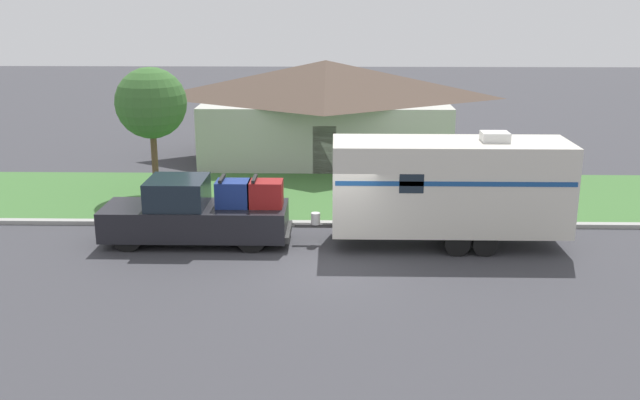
% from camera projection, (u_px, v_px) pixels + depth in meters
% --- Properties ---
extents(ground_plane, '(120.00, 120.00, 0.00)m').
position_uv_depth(ground_plane, '(332.00, 267.00, 20.18)').
color(ground_plane, '#38383D').
extents(curb_strip, '(80.00, 0.30, 0.14)m').
position_uv_depth(curb_strip, '(333.00, 224.00, 23.77)').
color(curb_strip, '#999993').
rests_on(curb_strip, ground_plane).
extents(lawn_strip, '(80.00, 7.00, 0.03)m').
position_uv_depth(lawn_strip, '(333.00, 196.00, 27.29)').
color(lawn_strip, '#3D6B33').
rests_on(lawn_strip, ground_plane).
extents(house_across_street, '(11.91, 7.44, 4.56)m').
position_uv_depth(house_across_street, '(326.00, 108.00, 33.32)').
color(house_across_street, '#B2B2A8').
rests_on(house_across_street, ground_plane).
extents(pickup_truck, '(5.75, 1.94, 2.11)m').
position_uv_depth(pickup_truck, '(197.00, 214.00, 21.90)').
color(pickup_truck, black).
rests_on(pickup_truck, ground_plane).
extents(travel_trailer, '(8.21, 2.27, 3.52)m').
position_uv_depth(travel_trailer, '(450.00, 186.00, 21.48)').
color(travel_trailer, black).
rests_on(travel_trailer, ground_plane).
extents(mailbox, '(0.48, 0.20, 1.35)m').
position_uv_depth(mailbox, '(347.00, 188.00, 24.49)').
color(mailbox, brown).
rests_on(mailbox, ground_plane).
extents(tree_in_yard, '(2.66, 2.66, 4.88)m').
position_uv_depth(tree_in_yard, '(151.00, 103.00, 26.57)').
color(tree_in_yard, brown).
rests_on(tree_in_yard, ground_plane).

